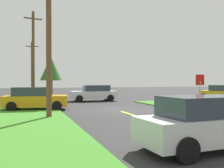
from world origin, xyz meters
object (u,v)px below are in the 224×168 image
(utility_pole_far, at_px, (32,68))
(car_on_crossroad, at_px, (222,93))
(car_behind_on_main_road, at_px, (209,123))
(parked_car_near_building, at_px, (34,99))
(stop_sign, at_px, (200,85))
(oak_tree_left, at_px, (51,69))
(utility_pole_mid, at_px, (33,55))
(utility_pole_near, at_px, (49,47))
(car_approaching_junction, at_px, (94,93))

(utility_pole_far, bearing_deg, car_on_crossroad, -43.95)
(car_behind_on_main_road, height_order, parked_car_near_building, same)
(stop_sign, relative_size, oak_tree_left, 0.52)
(stop_sign, xyz_separation_m, utility_pole_mid, (-10.72, 12.03, 2.89))
(parked_car_near_building, height_order, car_on_crossroad, same)
(utility_pole_mid, bearing_deg, stop_sign, -48.31)
(car_behind_on_main_road, distance_m, utility_pole_far, 33.46)
(car_on_crossroad, relative_size, oak_tree_left, 0.98)
(utility_pole_far, bearing_deg, utility_pole_near, -89.37)
(car_approaching_junction, distance_m, car_on_crossroad, 13.23)
(car_approaching_junction, bearing_deg, utility_pole_near, 66.48)
(utility_pole_near, distance_m, utility_pole_mid, 12.40)
(stop_sign, height_order, oak_tree_left, oak_tree_left)
(car_approaching_junction, bearing_deg, oak_tree_left, -47.89)
(utility_pole_far, bearing_deg, car_approaching_junction, -67.64)
(stop_sign, height_order, car_approaching_junction, stop_sign)
(parked_car_near_building, xyz_separation_m, utility_pole_near, (0.64, -4.43, 3.12))
(car_on_crossroad, height_order, oak_tree_left, oak_tree_left)
(stop_sign, distance_m, car_on_crossroad, 10.36)
(car_on_crossroad, bearing_deg, oak_tree_left, 56.12)
(utility_pole_mid, distance_m, oak_tree_left, 4.03)
(car_approaching_junction, xyz_separation_m, oak_tree_left, (-3.86, 4.73, 2.63))
(oak_tree_left, bearing_deg, car_approaching_junction, -50.74)
(utility_pole_far, bearing_deg, car_behind_on_main_road, -82.66)
(car_behind_on_main_road, bearing_deg, car_approaching_junction, 82.39)
(parked_car_near_building, xyz_separation_m, car_on_crossroad, (18.70, 2.63, 0.00))
(car_approaching_junction, distance_m, utility_pole_far, 15.28)
(car_approaching_junction, relative_size, car_behind_on_main_road, 1.03)
(car_on_crossroad, height_order, utility_pole_near, utility_pole_near)
(car_behind_on_main_road, relative_size, parked_car_near_building, 1.01)
(utility_pole_mid, bearing_deg, car_approaching_junction, -13.88)
(parked_car_near_building, height_order, oak_tree_left, oak_tree_left)
(car_behind_on_main_road, height_order, utility_pole_mid, utility_pole_mid)
(car_approaching_junction, height_order, car_behind_on_main_road, same)
(car_approaching_junction, bearing_deg, stop_sign, 117.39)
(utility_pole_near, height_order, utility_pole_mid, utility_pole_mid)
(car_on_crossroad, height_order, utility_pole_far, utility_pole_far)
(parked_car_near_building, distance_m, utility_pole_mid, 8.82)
(stop_sign, distance_m, utility_pole_near, 10.47)
(car_behind_on_main_road, xyz_separation_m, car_on_crossroad, (14.09, 15.35, 0.00))
(car_on_crossroad, relative_size, utility_pole_mid, 0.53)
(parked_car_near_building, bearing_deg, car_approaching_junction, 54.19)
(car_behind_on_main_road, bearing_deg, utility_pole_mid, 98.83)
(stop_sign, distance_m, utility_pole_mid, 16.37)
(utility_pole_near, bearing_deg, utility_pole_far, 90.63)
(utility_pole_near, xyz_separation_m, utility_pole_far, (-0.27, 24.75, 0.01))
(stop_sign, bearing_deg, utility_pole_mid, -53.50)
(utility_pole_near, bearing_deg, parked_car_near_building, 98.16)
(stop_sign, xyz_separation_m, utility_pole_near, (-10.24, -0.34, 2.17))
(car_approaching_junction, height_order, oak_tree_left, oak_tree_left)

